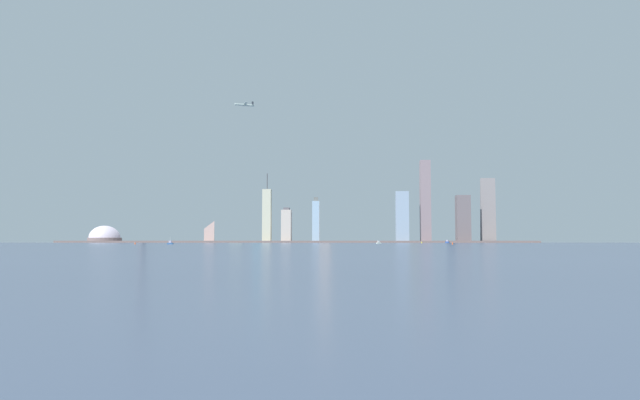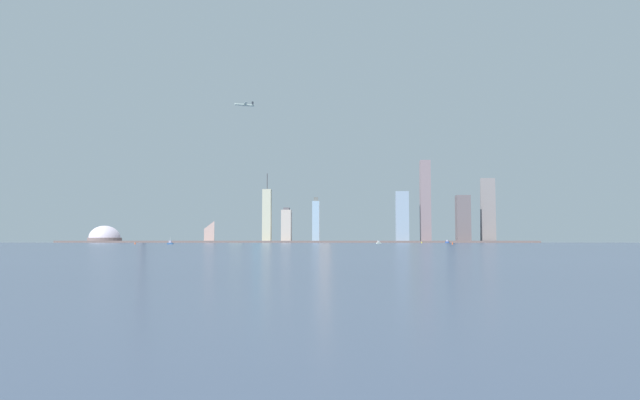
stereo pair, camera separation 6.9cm
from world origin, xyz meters
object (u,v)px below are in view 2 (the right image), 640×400
at_px(skyscraper_9, 287,226).
at_px(boat_0, 447,242).
at_px(skyscraper_0, 463,219).
at_px(boat_2, 170,243).
at_px(skyscraper_2, 237,231).
at_px(airplane, 244,105).
at_px(skyscraper_3, 488,210).
at_px(observation_tower, 144,157).
at_px(boat_1, 379,243).
at_px(skyscraper_12, 402,217).
at_px(channel_buoy_1, 135,243).
at_px(channel_buoy_2, 422,242).
at_px(skyscraper_6, 316,221).
at_px(channel_buoy_0, 452,243).
at_px(skyscraper_4, 325,202).
at_px(skyscraper_5, 425,201).
at_px(skyscraper_11, 414,199).
at_px(skyscraper_8, 210,226).
at_px(skyscraper_7, 267,216).
at_px(skyscraper_10, 260,206).
at_px(stadium_dome, 109,238).
at_px(skyscraper_1, 451,215).

relative_size(skyscraper_9, boat_0, 9.62).
height_order(skyscraper_0, boat_2, skyscraper_0).
xyz_separation_m(skyscraper_0, skyscraper_9, (-302.26, -13.57, -11.75)).
height_order(skyscraper_2, airplane, airplane).
bearing_deg(skyscraper_3, observation_tower, -178.83).
bearing_deg(boat_1, airplane, -71.13).
xyz_separation_m(skyscraper_12, channel_buoy_1, (-328.04, -350.34, -42.20)).
relative_size(boat_1, channel_buoy_2, 2.67).
bearing_deg(skyscraper_2, skyscraper_6, -29.98).
relative_size(observation_tower, channel_buoy_2, 129.48).
distance_m(skyscraper_9, channel_buoy_2, 245.63).
xyz_separation_m(skyscraper_6, boat_2, (-139.24, -375.13, -35.93)).
bearing_deg(channel_buoy_0, boat_1, 117.87).
xyz_separation_m(skyscraper_9, channel_buoy_1, (-130.72, -349.32, -27.43)).
xyz_separation_m(skyscraper_4, skyscraper_5, (176.83, -59.98, -3.31)).
xyz_separation_m(skyscraper_5, skyscraper_12, (-41.54, -15.61, -27.54)).
xyz_separation_m(skyscraper_9, airplane, (-61.25, -72.70, 194.29)).
height_order(skyscraper_12, channel_buoy_2, skyscraper_12).
height_order(skyscraper_2, channel_buoy_0, skyscraper_2).
relative_size(skyscraper_11, channel_buoy_1, 61.70).
height_order(observation_tower, skyscraper_8, observation_tower).
relative_size(skyscraper_6, boat_2, 9.47).
bearing_deg(skyscraper_5, skyscraper_7, -177.20).
distance_m(skyscraper_6, skyscraper_10, 114.83).
bearing_deg(skyscraper_7, channel_buoy_2, -25.16).
height_order(stadium_dome, skyscraper_10, skyscraper_10).
bearing_deg(skyscraper_11, boat_1, -104.26).
bearing_deg(skyscraper_10, skyscraper_3, -3.62).
relative_size(skyscraper_1, channel_buoy_0, 37.69).
bearing_deg(skyscraper_0, skyscraper_8, 179.35).
xyz_separation_m(skyscraper_4, boat_0, (194.91, -170.31, -72.62)).
xyz_separation_m(skyscraper_5, boat_1, (-92.98, -252.77, -69.72)).
distance_m(observation_tower, skyscraper_4, 335.93).
relative_size(skyscraper_12, boat_1, 13.59).
height_order(boat_2, airplane, airplane).
height_order(observation_tower, airplane, observation_tower).
xyz_separation_m(skyscraper_1, skyscraper_5, (-55.53, -68.44, 21.03)).
distance_m(observation_tower, boat_0, 550.50).
height_order(observation_tower, skyscraper_2, observation_tower).
relative_size(skyscraper_9, skyscraper_11, 0.37).
bearing_deg(skyscraper_4, skyscraper_2, 167.95).
height_order(skyscraper_2, skyscraper_12, skyscraper_12).
bearing_deg(skyscraper_11, skyscraper_7, -163.46).
distance_m(skyscraper_1, channel_buoy_2, 219.81).
bearing_deg(boat_2, skyscraper_2, 100.06).
bearing_deg(channel_buoy_2, skyscraper_1, 68.45).
distance_m(skyscraper_1, skyscraper_3, 75.22).
xyz_separation_m(skyscraper_0, skyscraper_1, (-7.86, 71.50, 9.52)).
bearing_deg(skyscraper_11, channel_buoy_0, -91.29).
bearing_deg(skyscraper_12, channel_buoy_0, -87.06).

